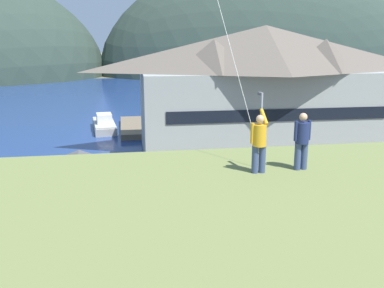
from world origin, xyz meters
The scene contains 15 objects.
ground_plane centered at (0.00, 0.00, 0.00)m, with size 600.00×600.00×0.00m, color #66604C.
parking_lot_pad centered at (0.00, 5.00, 0.05)m, with size 40.00×20.00×0.10m, color slate.
bay_water centered at (0.00, 60.00, 0.01)m, with size 360.00×84.00×0.03m, color navy.
far_hill_east_peak centered at (37.55, 113.68, 0.00)m, with size 99.71×55.94×66.93m, color #2D3D33.
harbor_lodge centered at (8.11, 21.47, 6.49)m, with size 25.41×10.66×12.22m.
storage_shed_near_lot centered at (-8.16, 4.26, 2.64)m, with size 5.68×4.58×5.09m.
wharf_dock centered at (-4.45, 32.98, 0.35)m, with size 3.20×11.33×0.70m.
moored_boat_wharfside centered at (-8.03, 33.32, 0.72)m, with size 3.25×7.94×2.16m.
parked_car_lone_by_shed centered at (-1.24, 5.45, 1.06)m, with size 4.23×2.12×1.82m.
parked_car_corner_spot centered at (4.51, 5.62, 1.06)m, with size 4.34×2.33×1.82m.
parked_car_front_row_silver centered at (4.77, 0.47, 1.06)m, with size 4.33×2.32×1.82m.
parked_car_mid_row_center centered at (-1.60, -0.60, 1.06)m, with size 4.34×2.34×1.82m.
parking_light_pole centered at (4.31, 10.55, 4.19)m, with size 0.24×0.78×7.11m.
person_kite_flyer centered at (-1.75, -7.74, 8.19)m, with size 0.51×0.66×1.86m.
person_companion centered at (-0.39, -7.64, 8.18)m, with size 0.55×0.40×1.74m.
Camera 1 is at (-5.64, -19.62, 11.18)m, focal length 40.63 mm.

